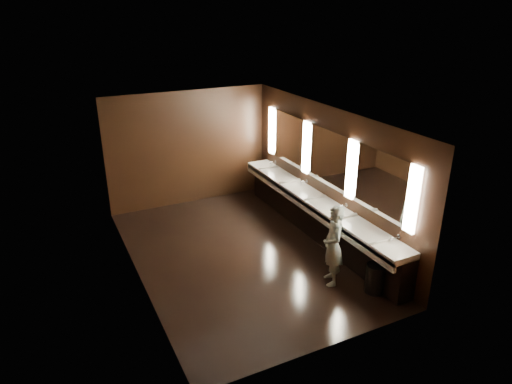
% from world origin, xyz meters
% --- Properties ---
extents(floor, '(6.00, 6.00, 0.00)m').
position_xyz_m(floor, '(0.00, 0.00, 0.00)').
color(floor, black).
rests_on(floor, ground).
extents(ceiling, '(4.00, 6.00, 0.02)m').
position_xyz_m(ceiling, '(0.00, 0.00, 2.80)').
color(ceiling, '#2D2D2B').
rests_on(ceiling, wall_back).
extents(wall_back, '(4.00, 0.02, 2.80)m').
position_xyz_m(wall_back, '(0.00, 3.00, 1.40)').
color(wall_back, black).
rests_on(wall_back, floor).
extents(wall_front, '(4.00, 0.02, 2.80)m').
position_xyz_m(wall_front, '(0.00, -3.00, 1.40)').
color(wall_front, black).
rests_on(wall_front, floor).
extents(wall_left, '(0.02, 6.00, 2.80)m').
position_xyz_m(wall_left, '(-2.00, 0.00, 1.40)').
color(wall_left, black).
rests_on(wall_left, floor).
extents(wall_right, '(0.02, 6.00, 2.80)m').
position_xyz_m(wall_right, '(2.00, 0.00, 1.40)').
color(wall_right, black).
rests_on(wall_right, floor).
extents(sink_counter, '(0.55, 5.40, 1.01)m').
position_xyz_m(sink_counter, '(1.79, 0.00, 0.50)').
color(sink_counter, black).
rests_on(sink_counter, floor).
extents(mirror_band, '(0.06, 5.03, 1.15)m').
position_xyz_m(mirror_band, '(1.98, -0.00, 1.75)').
color(mirror_band, white).
rests_on(mirror_band, wall_right).
extents(person, '(0.52, 0.63, 1.49)m').
position_xyz_m(person, '(1.06, -1.61, 0.74)').
color(person, '#94D0DC').
rests_on(person, floor).
extents(trash_bin, '(0.40, 0.40, 0.53)m').
position_xyz_m(trash_bin, '(1.58, -2.19, 0.26)').
color(trash_bin, black).
rests_on(trash_bin, floor).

